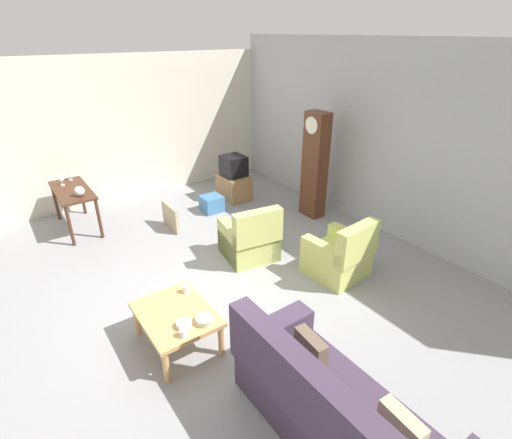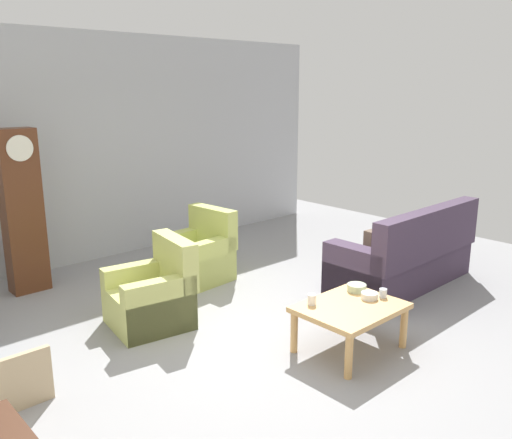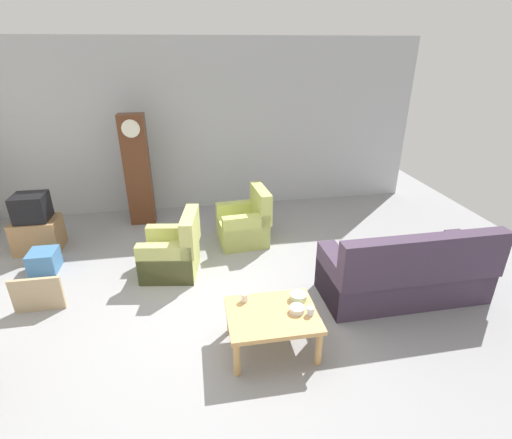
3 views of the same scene
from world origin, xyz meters
The scene contains 15 objects.
ground_plane centered at (0.00, 0.00, 0.00)m, with size 10.40×10.40×0.00m, color gray.
garage_door_wall centered at (0.00, 3.60, 1.60)m, with size 8.40×0.16×3.20m, color #ADAFB5.
couch_floral centered at (2.34, -0.11, 0.35)m, with size 2.11×0.91×1.04m.
armchair_olive_near centered at (-0.63, 1.04, 0.31)m, with size 0.90×0.87×0.92m.
armchair_olive_far centered at (0.53, 1.82, 0.31)m, with size 0.85×0.83×0.92m.
coffee_table_wood centered at (0.46, -0.71, 0.39)m, with size 0.96×0.76×0.46m.
grandfather_clock centered at (-1.23, 2.93, 1.00)m, with size 0.44×0.30×1.99m.
tv_stand_cabinet centered at (-2.79, 2.11, 0.26)m, with size 0.68×0.52×0.52m, color #997047.
tv_crt centered at (-2.79, 2.11, 0.73)m, with size 0.48×0.44×0.42m, color black.
framed_picture_leaning centered at (-2.27, 0.41, 0.23)m, with size 0.60×0.05×0.46m, color tan.
storage_box_blue centered at (-2.51, 1.40, 0.16)m, with size 0.38×0.39×0.32m, color teal.
cup_white_porcelain centered at (0.20, -0.45, 0.51)m, with size 0.08×0.08×0.10m, color white.
cup_blue_rimmed centered at (0.84, -0.80, 0.50)m, with size 0.07×0.07×0.09m, color silver.
bowl_white_stacked centered at (0.72, -0.73, 0.49)m, with size 0.16×0.16×0.06m, color white.
bowl_shallow_green centered at (0.79, -0.53, 0.49)m, with size 0.19×0.19×0.07m, color #B2C69E.
Camera 3 is at (-0.27, -3.90, 3.04)m, focal length 26.81 mm.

